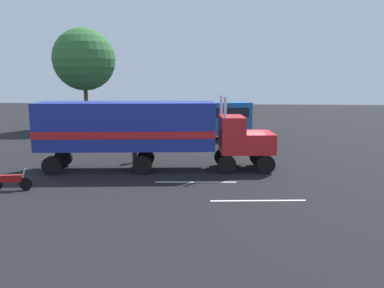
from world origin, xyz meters
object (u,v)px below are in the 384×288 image
parked_car (78,129)px  tree_left (84,59)px  motorcycle (11,181)px  parked_bus (190,117)px  person_bystander (135,149)px  semi_truck (145,129)px

parked_car → tree_left: bearing=103.0°
motorcycle → parked_bus: bearing=65.7°
person_bystander → tree_left: tree_left is taller
person_bystander → motorcycle: (-4.69, -6.81, -0.41)m
person_bystander → parked_bus: size_ratio=0.14×
motorcycle → tree_left: size_ratio=0.19×
tree_left → parked_car: bearing=-77.0°
parked_car → semi_truck: bearing=-53.3°
motorcycle → tree_left: tree_left is taller
parked_car → motorcycle: (3.36, -17.19, -0.33)m
motorcycle → tree_left: 25.45m
semi_truck → person_bystander: size_ratio=8.81×
parked_bus → tree_left: bearing=149.4°
parked_bus → tree_left: 15.44m
person_bystander → parked_car: 13.14m
parked_bus → motorcycle: (-7.48, -16.60, -1.58)m
person_bystander → semi_truck: bearing=-59.4°
tree_left → parked_bus: bearing=-30.6°
person_bystander → tree_left: size_ratio=0.15×
semi_truck → motorcycle: (-5.86, -4.82, -2.04)m
semi_truck → parked_car: size_ratio=3.02×
parked_bus → tree_left: size_ratio=1.02×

